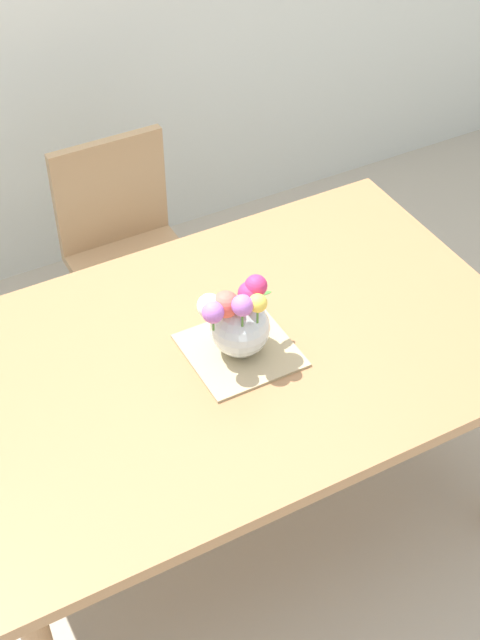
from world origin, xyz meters
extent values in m
plane|color=#B7AD99|center=(0.00, 0.00, 0.00)|extent=(12.00, 12.00, 0.00)
cube|color=#9E7047|center=(0.00, 0.00, 0.74)|extent=(1.67, 1.07, 0.04)
cylinder|color=#9E7047|center=(0.76, 0.46, 0.36)|extent=(0.07, 0.07, 0.72)
cube|color=tan|center=(0.04, 0.80, 0.46)|extent=(0.42, 0.42, 0.04)
cylinder|color=tan|center=(0.22, 0.62, 0.22)|extent=(0.04, 0.04, 0.44)
cylinder|color=tan|center=(-0.14, 0.62, 0.22)|extent=(0.04, 0.04, 0.44)
cylinder|color=tan|center=(0.22, 0.98, 0.22)|extent=(0.04, 0.04, 0.44)
cylinder|color=tan|center=(-0.14, 0.98, 0.22)|extent=(0.04, 0.04, 0.44)
cube|color=tan|center=(0.04, 0.99, 0.69)|extent=(0.42, 0.04, 0.42)
cube|color=tan|center=(0.02, -0.02, 0.76)|extent=(0.29, 0.29, 0.01)
sphere|color=silver|center=(0.02, -0.02, 0.85)|extent=(0.17, 0.17, 0.17)
sphere|color=#EFD14C|center=(0.04, -0.08, 0.98)|extent=(0.05, 0.05, 0.05)
cylinder|color=#478438|center=(0.04, -0.08, 0.94)|extent=(0.01, 0.01, 0.07)
sphere|color=#B266C6|center=(-0.07, -0.05, 0.97)|extent=(0.06, 0.06, 0.06)
cylinder|color=#478438|center=(-0.07, -0.05, 0.94)|extent=(0.01, 0.01, 0.06)
sphere|color=#D12D66|center=(0.05, -0.03, 0.97)|extent=(0.07, 0.07, 0.07)
cylinder|color=#478438|center=(0.05, -0.03, 0.94)|extent=(0.01, 0.01, 0.06)
sphere|color=#E55B4C|center=(-0.02, -0.02, 0.95)|extent=(0.07, 0.07, 0.07)
cylinder|color=#478438|center=(-0.02, -0.02, 0.93)|extent=(0.01, 0.01, 0.04)
sphere|color=#D12D66|center=(0.06, -0.04, 0.99)|extent=(0.06, 0.06, 0.06)
cylinder|color=#478438|center=(0.06, -0.04, 0.95)|extent=(0.01, 0.01, 0.09)
sphere|color=white|center=(-0.06, 0.00, 0.95)|extent=(0.07, 0.07, 0.07)
cylinder|color=#478438|center=(-0.06, 0.00, 0.93)|extent=(0.01, 0.01, 0.04)
sphere|color=#B266C6|center=(0.00, -0.07, 0.98)|extent=(0.06, 0.06, 0.06)
cylinder|color=#478438|center=(0.00, -0.07, 0.94)|extent=(0.01, 0.01, 0.07)
ellipsoid|color=#478438|center=(-0.05, 0.02, 0.92)|extent=(0.07, 0.06, 0.02)
ellipsoid|color=#478438|center=(-0.03, -0.03, 0.94)|extent=(0.07, 0.03, 0.04)
ellipsoid|color=#478438|center=(0.10, 0.00, 0.92)|extent=(0.07, 0.04, 0.03)
camera|label=1|loc=(-0.85, -1.63, 2.55)|focal=51.08mm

